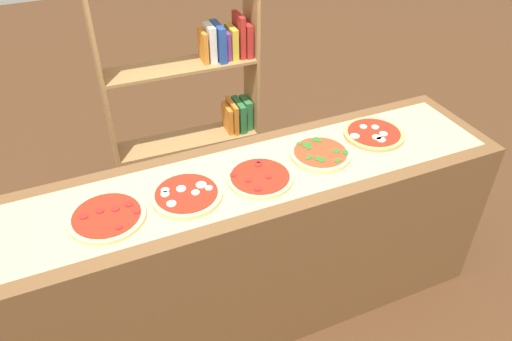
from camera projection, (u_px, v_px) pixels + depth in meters
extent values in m
plane|color=#4C2D19|center=(256.00, 303.00, 2.75)|extent=(12.00, 12.00, 0.00)
cube|color=brown|center=(256.00, 246.00, 2.48)|extent=(2.36, 0.60, 0.90)
cube|color=tan|center=(256.00, 174.00, 2.21)|extent=(2.23, 0.45, 0.00)
cylinder|color=#E5C17F|center=(107.00, 217.00, 1.97)|extent=(0.31, 0.31, 0.02)
cylinder|color=#AD2314|center=(106.00, 215.00, 1.96)|extent=(0.27, 0.27, 0.00)
cylinder|color=maroon|center=(136.00, 211.00, 1.97)|extent=(0.03, 0.03, 0.00)
cylinder|color=maroon|center=(84.00, 216.00, 1.95)|extent=(0.03, 0.03, 0.00)
cylinder|color=maroon|center=(119.00, 227.00, 1.90)|extent=(0.03, 0.03, 0.00)
cylinder|color=maroon|center=(115.00, 209.00, 1.99)|extent=(0.03, 0.03, 0.00)
cylinder|color=maroon|center=(100.00, 210.00, 1.98)|extent=(0.03, 0.03, 0.00)
cylinder|color=maroon|center=(129.00, 204.00, 2.01)|extent=(0.03, 0.03, 0.00)
cylinder|color=#E5C17F|center=(187.00, 195.00, 2.08)|extent=(0.30, 0.30, 0.02)
cylinder|color=#AD2314|center=(186.00, 193.00, 2.07)|extent=(0.26, 0.26, 0.00)
cylinder|color=#EFE5CC|center=(196.00, 192.00, 2.06)|extent=(0.04, 0.04, 0.00)
cylinder|color=#EFE5CC|center=(181.00, 188.00, 2.09)|extent=(0.04, 0.04, 0.00)
cylinder|color=#EFE5CC|center=(165.00, 190.00, 2.08)|extent=(0.04, 0.04, 0.00)
cylinder|color=#EFE5CC|center=(171.00, 204.00, 2.01)|extent=(0.04, 0.04, 0.00)
cylinder|color=#EFE5CC|center=(165.00, 194.00, 2.06)|extent=(0.04, 0.04, 0.00)
cylinder|color=#EFE5CC|center=(209.00, 188.00, 2.09)|extent=(0.03, 0.03, 0.00)
cylinder|color=#EFE5CC|center=(201.00, 185.00, 2.11)|extent=(0.05, 0.05, 0.00)
cylinder|color=#E5C17F|center=(260.00, 178.00, 2.17)|extent=(0.29, 0.29, 0.02)
cylinder|color=#AD2314|center=(260.00, 176.00, 2.17)|extent=(0.26, 0.26, 0.00)
cylinder|color=maroon|center=(233.00, 175.00, 2.17)|extent=(0.03, 0.03, 0.00)
cylinder|color=maroon|center=(248.00, 180.00, 2.14)|extent=(0.03, 0.03, 0.00)
cylinder|color=maroon|center=(269.00, 176.00, 2.16)|extent=(0.03, 0.03, 0.00)
cylinder|color=maroon|center=(259.00, 161.00, 2.25)|extent=(0.03, 0.03, 0.00)
cylinder|color=maroon|center=(258.00, 164.00, 2.23)|extent=(0.03, 0.03, 0.00)
cylinder|color=maroon|center=(258.00, 188.00, 2.09)|extent=(0.04, 0.04, 0.00)
cylinder|color=#E5C17F|center=(320.00, 154.00, 2.31)|extent=(0.29, 0.29, 0.02)
cylinder|color=red|center=(320.00, 152.00, 2.31)|extent=(0.25, 0.25, 0.00)
ellipsoid|color=#286B23|center=(323.00, 160.00, 2.25)|extent=(0.05, 0.04, 0.00)
ellipsoid|color=#286B23|center=(336.00, 151.00, 2.31)|extent=(0.04, 0.04, 0.00)
ellipsoid|color=#286B23|center=(318.00, 139.00, 2.39)|extent=(0.03, 0.05, 0.00)
ellipsoid|color=#286B23|center=(307.00, 146.00, 2.34)|extent=(0.05, 0.04, 0.00)
ellipsoid|color=#286B23|center=(299.00, 143.00, 2.36)|extent=(0.04, 0.03, 0.00)
ellipsoid|color=#286B23|center=(338.00, 160.00, 2.25)|extent=(0.04, 0.03, 0.00)
ellipsoid|color=#286B23|center=(309.00, 157.00, 2.26)|extent=(0.05, 0.04, 0.00)
ellipsoid|color=#286B23|center=(308.00, 143.00, 2.36)|extent=(0.04, 0.04, 0.00)
ellipsoid|color=#286B23|center=(314.00, 139.00, 2.38)|extent=(0.04, 0.05, 0.00)
ellipsoid|color=#286B23|center=(345.00, 152.00, 2.30)|extent=(0.04, 0.05, 0.00)
ellipsoid|color=#286B23|center=(309.00, 148.00, 2.33)|extent=(0.03, 0.02, 0.00)
ellipsoid|color=#286B23|center=(319.00, 159.00, 2.26)|extent=(0.05, 0.06, 0.00)
cylinder|color=tan|center=(374.00, 134.00, 2.46)|extent=(0.30, 0.30, 0.02)
cylinder|color=#AD2314|center=(374.00, 132.00, 2.45)|extent=(0.26, 0.26, 0.00)
cylinder|color=#EFE5CC|center=(381.00, 140.00, 2.39)|extent=(0.04, 0.04, 0.00)
cylinder|color=#EFE5CC|center=(355.00, 136.00, 2.41)|extent=(0.05, 0.05, 0.00)
cylinder|color=#EFE5CC|center=(377.00, 137.00, 2.41)|extent=(0.05, 0.05, 0.00)
cylinder|color=#EFE5CC|center=(375.00, 127.00, 2.48)|extent=(0.04, 0.04, 0.00)
cylinder|color=#EFE5CC|center=(384.00, 134.00, 2.43)|extent=(0.04, 0.04, 0.00)
cylinder|color=#EFE5CC|center=(363.00, 127.00, 2.48)|extent=(0.04, 0.04, 0.00)
cube|color=#A87A47|center=(252.00, 92.00, 3.13)|extent=(0.03, 0.23, 1.53)
cube|color=#A87A47|center=(109.00, 119.00, 2.86)|extent=(0.03, 0.23, 1.53)
cube|color=#A87A47|center=(193.00, 200.00, 3.45)|extent=(0.88, 0.26, 0.02)
cube|color=silver|center=(248.00, 173.00, 3.50)|extent=(0.03, 0.13, 0.22)
cube|color=#2D753D|center=(243.00, 173.00, 3.48)|extent=(0.04, 0.13, 0.24)
cube|color=#2D753D|center=(237.00, 176.00, 3.48)|extent=(0.05, 0.17, 0.21)
cube|color=#47423D|center=(230.00, 176.00, 3.46)|extent=(0.05, 0.14, 0.24)
cube|color=silver|center=(224.00, 182.00, 3.46)|extent=(0.05, 0.16, 0.17)
cube|color=#A87A47|center=(187.00, 140.00, 3.15)|extent=(0.88, 0.26, 0.02)
cube|color=#2D753D|center=(246.00, 113.00, 3.20)|extent=(0.05, 0.14, 0.20)
cube|color=#2D753D|center=(239.00, 115.00, 3.19)|extent=(0.04, 0.18, 0.19)
cube|color=orange|center=(232.00, 116.00, 3.18)|extent=(0.03, 0.19, 0.20)
cube|color=orange|center=(227.00, 118.00, 3.17)|extent=(0.03, 0.15, 0.17)
cube|color=#A87A47|center=(180.00, 66.00, 2.85)|extent=(0.88, 0.26, 0.02)
cube|color=#B22823|center=(245.00, 38.00, 2.90)|extent=(0.04, 0.17, 0.20)
cube|color=#B22823|center=(239.00, 35.00, 2.88)|extent=(0.03, 0.16, 0.25)
cube|color=gold|center=(232.00, 42.00, 2.88)|extent=(0.04, 0.15, 0.18)
cube|color=#753384|center=(225.00, 44.00, 2.88)|extent=(0.03, 0.14, 0.16)
cube|color=#234799|center=(218.00, 42.00, 2.85)|extent=(0.05, 0.19, 0.21)
cube|color=silver|center=(210.00, 43.00, 2.84)|extent=(0.04, 0.13, 0.21)
cube|color=orange|center=(203.00, 46.00, 2.83)|extent=(0.03, 0.13, 0.18)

